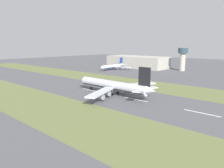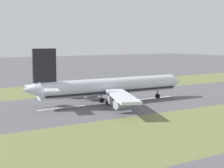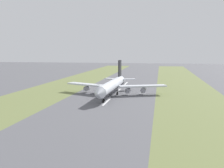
# 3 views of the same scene
# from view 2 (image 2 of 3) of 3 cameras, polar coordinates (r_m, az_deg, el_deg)

# --- Properties ---
(ground_plane) EXTENTS (800.00, 800.00, 0.00)m
(ground_plane) POSITION_cam_2_polar(r_m,az_deg,el_deg) (135.63, -1.84, -3.03)
(ground_plane) COLOR #56565B
(grass_median_west) EXTENTS (40.00, 600.00, 0.01)m
(grass_median_west) POSITION_cam_2_polar(r_m,az_deg,el_deg) (175.19, -9.54, -0.94)
(grass_median_west) COLOR olive
(grass_median_west) RESTS_ON ground
(grass_median_east) EXTENTS (40.00, 600.00, 0.01)m
(grass_median_east) POSITION_cam_2_polar(r_m,az_deg,el_deg) (100.74, 11.73, -6.55)
(grass_median_east) COLOR olive
(grass_median_east) RESTS_ON ground
(centreline_dash_mid) EXTENTS (1.20, 18.00, 0.01)m
(centreline_dash_mid) POSITION_cam_2_polar(r_m,az_deg,el_deg) (128.44, -7.68, -3.63)
(centreline_dash_mid) COLOR silver
(centreline_dash_mid) RESTS_ON ground
(centreline_dash_far) EXTENTS (1.20, 18.00, 0.01)m
(centreline_dash_far) POSITION_cam_2_polar(r_m,az_deg,el_deg) (149.83, 6.26, -2.15)
(centreline_dash_far) COLOR silver
(centreline_dash_far) RESTS_ON ground
(airplane_main_jet) EXTENTS (64.12, 67.12, 20.20)m
(airplane_main_jet) POSITION_cam_2_polar(r_m,az_deg,el_deg) (135.66, -0.68, -0.46)
(airplane_main_jet) COLOR silver
(airplane_main_jet) RESTS_ON ground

